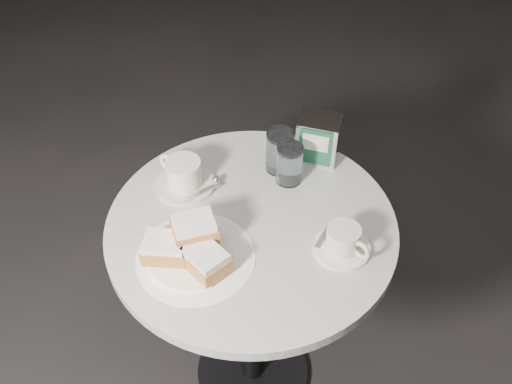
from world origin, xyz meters
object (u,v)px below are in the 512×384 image
Objects in this scene: beignet_plate at (189,248)px; napkin_dispenser at (319,139)px; water_glass_right at (289,164)px; coffee_cup_left at (184,176)px; coffee_cup_right at (343,241)px; cafe_table at (252,273)px; water_glass_left at (280,152)px.

beignet_plate is 1.81× the size of napkin_dispenser.
coffee_cup_left is at bearing -141.34° from water_glass_right.
cafe_table is at bearing -158.55° from coffee_cup_right.
napkin_dispenser is (0.06, 0.47, 0.03)m from beignet_plate.
water_glass_left is at bearing -139.34° from napkin_dispenser.
coffee_cup_right is at bearing -30.33° from water_glass_right.
coffee_cup_right is at bearing -67.31° from napkin_dispenser.
coffee_cup_right is 1.41× the size of water_glass_right.
cafe_table is at bearing -109.35° from napkin_dispenser.
beignet_plate is 2.11× the size of water_glass_right.
water_glass_left is (-0.05, 0.20, 0.25)m from cafe_table.
coffee_cup_right is 1.20× the size of napkin_dispenser.
cafe_table is 0.39m from napkin_dispenser.
coffee_cup_right is 0.26m from water_glass_right.
water_glass_right is (0.04, -0.02, -0.00)m from water_glass_left.
coffee_cup_right is (0.22, 0.05, 0.23)m from cafe_table.
beignet_plate is 1.36× the size of coffee_cup_left.
beignet_plate is (-0.05, -0.17, 0.23)m from cafe_table.
cafe_table is at bearing 72.74° from beignet_plate.
napkin_dispenser is (0.22, 0.29, 0.03)m from coffee_cup_left.
cafe_table is 4.41× the size of coffee_cup_left.
water_glass_left is (0.00, 0.37, 0.02)m from beignet_plate.
coffee_cup_left is 1.55× the size of water_glass_right.
coffee_cup_left is 1.10× the size of coffee_cup_right.
napkin_dispenser reaches higher than cafe_table.
coffee_cup_left is 0.37m from napkin_dispenser.
water_glass_right is (0.21, 0.17, 0.02)m from coffee_cup_left.
cafe_table is at bearing -76.57° from water_glass_left.
cafe_table is 3.24× the size of beignet_plate.
coffee_cup_left is (-0.21, 0.01, 0.23)m from cafe_table.
water_glass_left is at bearing 150.85° from water_glass_right.
beignet_plate is at bearing -114.91° from napkin_dispenser.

